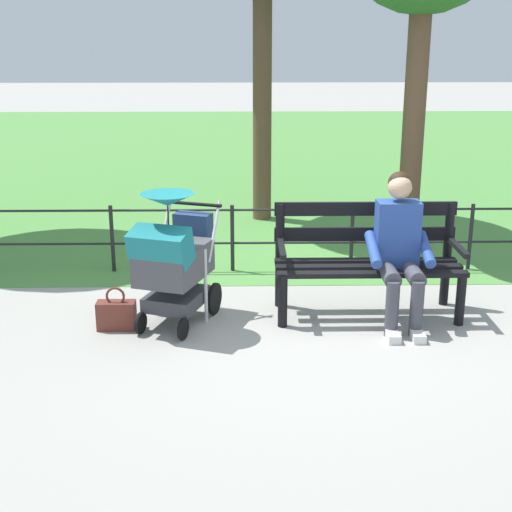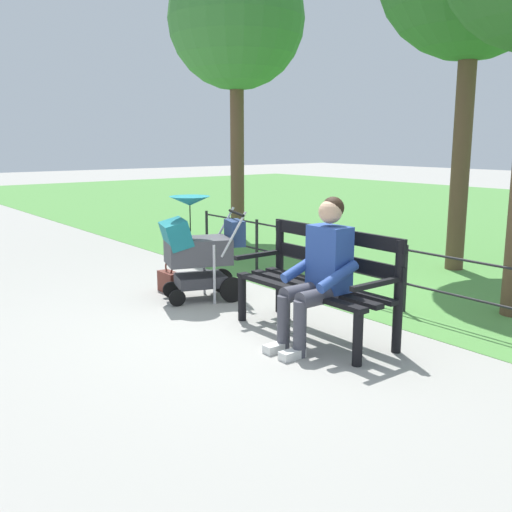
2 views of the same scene
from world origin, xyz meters
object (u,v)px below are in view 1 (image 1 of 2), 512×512
(person_on_bench, at_px, (399,246))
(stroller, at_px, (174,257))
(handbag, at_px, (116,314))
(park_bench, at_px, (367,255))

(person_on_bench, distance_m, stroller, 1.88)
(stroller, xyz_separation_m, handbag, (0.48, 0.09, -0.47))
(park_bench, distance_m, handbag, 2.20)
(park_bench, relative_size, handbag, 4.33)
(park_bench, xyz_separation_m, stroller, (1.65, 0.25, 0.07))
(person_on_bench, bearing_deg, handbag, 2.98)
(stroller, bearing_deg, person_on_bench, -179.09)
(park_bench, xyz_separation_m, handbag, (2.14, 0.35, -0.40))
(person_on_bench, xyz_separation_m, handbag, (2.36, 0.12, -0.55))
(park_bench, bearing_deg, handbag, 9.20)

